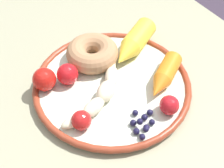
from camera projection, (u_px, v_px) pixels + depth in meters
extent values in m
cube|color=#9B997B|center=(91.00, 101.00, 0.61)|extent=(1.15, 0.74, 0.03)
cube|color=gray|center=(97.00, 41.00, 1.29)|extent=(0.05, 0.05, 0.70)
cylinder|color=silver|center=(112.00, 86.00, 0.61)|extent=(0.28, 0.28, 0.01)
torus|color=#983A24|center=(112.00, 84.00, 0.61)|extent=(0.29, 0.29, 0.01)
ellipsoid|color=#F6E7C1|center=(74.00, 121.00, 0.54)|extent=(0.02, 0.05, 0.02)
ellipsoid|color=#F6E7C1|center=(93.00, 107.00, 0.55)|extent=(0.04, 0.05, 0.02)
ellipsoid|color=#F6E7C1|center=(106.00, 91.00, 0.57)|extent=(0.05, 0.06, 0.03)
ellipsoid|color=#F6E7C1|center=(111.00, 76.00, 0.60)|extent=(0.05, 0.05, 0.02)
ellipsoid|color=#F6E7C1|center=(110.00, 62.00, 0.63)|extent=(0.05, 0.03, 0.02)
cylinder|color=orange|center=(168.00, 69.00, 0.61)|extent=(0.06, 0.07, 0.03)
cone|color=orange|center=(158.00, 88.00, 0.58)|extent=(0.05, 0.05, 0.03)
cylinder|color=yellow|center=(139.00, 36.00, 0.66)|extent=(0.07, 0.09, 0.04)
cone|color=yellow|center=(124.00, 55.00, 0.63)|extent=(0.06, 0.06, 0.04)
torus|color=tan|center=(92.00, 53.00, 0.63)|extent=(0.14, 0.14, 0.04)
sphere|color=#191638|center=(133.00, 123.00, 0.54)|extent=(0.01, 0.01, 0.01)
sphere|color=#191638|center=(136.00, 131.00, 0.53)|extent=(0.01, 0.01, 0.01)
sphere|color=#191638|center=(150.00, 112.00, 0.55)|extent=(0.01, 0.01, 0.01)
sphere|color=#191638|center=(144.00, 117.00, 0.55)|extent=(0.01, 0.01, 0.01)
sphere|color=#191638|center=(152.00, 122.00, 0.54)|extent=(0.01, 0.01, 0.01)
sphere|color=#191638|center=(146.00, 128.00, 0.53)|extent=(0.01, 0.01, 0.01)
sphere|color=#191638|center=(135.00, 113.00, 0.55)|extent=(0.01, 0.01, 0.01)
sphere|color=#191638|center=(142.00, 137.00, 0.52)|extent=(0.01, 0.01, 0.01)
sphere|color=#191638|center=(146.00, 129.00, 0.52)|extent=(0.01, 0.01, 0.01)
sphere|color=#191638|center=(140.00, 122.00, 0.53)|extent=(0.01, 0.01, 0.01)
sphere|color=red|center=(44.00, 79.00, 0.58)|extent=(0.04, 0.04, 0.04)
sphere|color=red|center=(67.00, 74.00, 0.60)|extent=(0.04, 0.04, 0.04)
sphere|color=red|center=(169.00, 105.00, 0.55)|extent=(0.03, 0.03, 0.03)
sphere|color=red|center=(81.00, 120.00, 0.53)|extent=(0.03, 0.03, 0.03)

